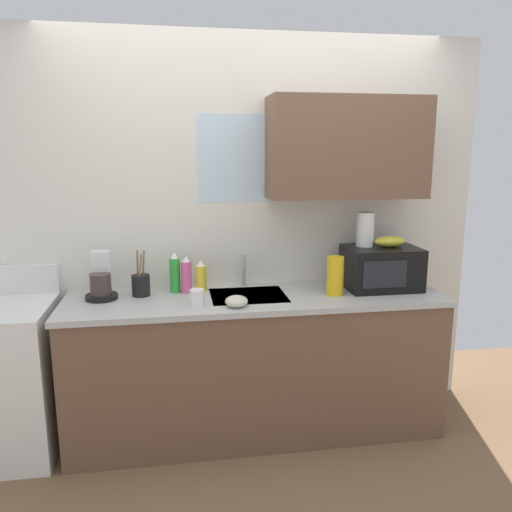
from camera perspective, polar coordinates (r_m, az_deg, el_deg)
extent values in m
cube|color=silver|center=(3.37, -0.96, 2.87)|extent=(3.09, 0.10, 2.50)
cube|color=brown|center=(3.27, 10.27, 11.92)|extent=(0.99, 0.32, 0.62)
cube|color=silver|center=(3.28, -1.69, 10.96)|extent=(0.56, 0.02, 0.55)
cube|color=brown|center=(3.27, 0.00, -12.41)|extent=(2.29, 0.60, 0.86)
cube|color=#B7B7B2|center=(3.11, 0.00, -4.83)|extent=(2.32, 0.63, 0.03)
cube|color=#9EA0A5|center=(3.14, -0.88, -5.68)|extent=(0.46, 0.38, 0.14)
cylinder|color=#B2B5BA|center=(3.30, -1.45, -1.62)|extent=(0.03, 0.03, 0.21)
cube|color=white|center=(3.38, -26.73, -12.54)|extent=(0.60, 0.60, 0.90)
cube|color=white|center=(3.47, -26.21, -2.47)|extent=(0.60, 0.04, 0.18)
cube|color=black|center=(3.35, 13.95, -1.29)|extent=(0.46, 0.34, 0.27)
cube|color=black|center=(3.17, 14.35, -2.02)|extent=(0.28, 0.01, 0.17)
ellipsoid|color=gold|center=(3.33, 14.89, 1.60)|extent=(0.20, 0.11, 0.07)
cylinder|color=white|center=(3.31, 12.23, 2.97)|extent=(0.11, 0.11, 0.22)
cylinder|color=black|center=(3.17, -17.03, -4.42)|extent=(0.19, 0.19, 0.03)
cylinder|color=#3F332D|center=(3.14, -17.14, -3.07)|extent=(0.12, 0.12, 0.13)
cube|color=silver|center=(3.21, -17.02, -1.75)|extent=(0.11, 0.09, 0.26)
cylinder|color=yellow|center=(3.21, -6.23, -2.52)|extent=(0.07, 0.07, 0.16)
cone|color=white|center=(3.19, -6.27, -0.78)|extent=(0.05, 0.05, 0.04)
cylinder|color=#E55999|center=(3.19, -7.86, -2.37)|extent=(0.07, 0.07, 0.20)
cone|color=white|center=(3.16, -7.92, -0.32)|extent=(0.05, 0.05, 0.04)
cylinder|color=green|center=(3.20, -9.14, -2.15)|extent=(0.06, 0.06, 0.22)
cone|color=white|center=(3.18, -9.21, 0.06)|extent=(0.05, 0.05, 0.04)
cylinder|color=gold|center=(3.14, 8.94, -2.22)|extent=(0.10, 0.10, 0.24)
cylinder|color=white|center=(2.92, -6.66, -4.68)|extent=(0.08, 0.08, 0.09)
cylinder|color=black|center=(3.17, -12.87, -3.25)|extent=(0.11, 0.11, 0.13)
cylinder|color=olive|center=(3.15, -13.23, -1.56)|extent=(0.02, 0.02, 0.25)
cylinder|color=olive|center=(3.16, -12.62, -1.54)|extent=(0.03, 0.02, 0.24)
cylinder|color=olive|center=(3.13, -12.97, -1.82)|extent=(0.03, 0.02, 0.22)
ellipsoid|color=beige|center=(2.89, -2.22, -5.13)|extent=(0.13, 0.13, 0.06)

